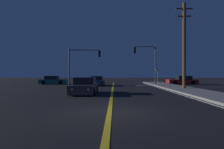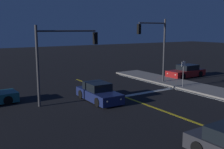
% 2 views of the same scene
% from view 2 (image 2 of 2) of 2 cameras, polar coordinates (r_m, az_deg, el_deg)
% --- Properties ---
extents(lane_line_center, '(0.20, 34.00, 0.01)m').
position_cam_2_polar(lane_line_center, '(15.23, 21.61, -11.10)').
color(lane_line_center, gold).
rests_on(lane_line_center, ground).
extents(stop_bar, '(5.62, 0.50, 0.01)m').
position_cam_2_polar(stop_bar, '(22.72, 8.27, -3.70)').
color(stop_bar, silver).
rests_on(stop_bar, ground).
extents(car_far_approaching_navy, '(1.92, 4.35, 1.34)m').
position_cam_2_polar(car_far_approaching_navy, '(19.73, -2.92, -3.96)').
color(car_far_approaching_navy, navy).
rests_on(car_far_approaching_navy, ground).
extents(car_mid_block_red, '(4.63, 1.97, 1.34)m').
position_cam_2_polar(car_mid_block_red, '(30.56, 15.61, 0.60)').
color(car_mid_block_red, maroon).
rests_on(car_mid_block_red, ground).
extents(traffic_signal_near_right, '(3.37, 0.28, 6.18)m').
position_cam_2_polar(traffic_signal_near_right, '(25.50, 9.32, 6.97)').
color(traffic_signal_near_right, '#38383D').
rests_on(traffic_signal_near_right, ground).
extents(traffic_signal_far_left, '(4.66, 0.28, 5.51)m').
position_cam_2_polar(traffic_signal_far_left, '(18.95, -10.78, 4.97)').
color(traffic_signal_far_left, '#38383D').
rests_on(traffic_signal_far_left, ground).
extents(street_sign_corner, '(0.56, 0.13, 2.46)m').
position_cam_2_polar(street_sign_corner, '(24.35, 15.03, 0.91)').
color(street_sign_corner, slate).
rests_on(street_sign_corner, ground).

